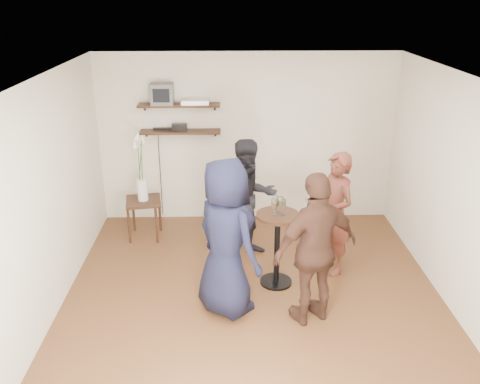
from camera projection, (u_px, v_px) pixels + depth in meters
name	position (u px, v px, depth m)	size (l,w,h in m)	color
room	(255.00, 203.00, 5.44)	(4.58, 5.08, 2.68)	#4F3119
shelf_upper	(179.00, 105.00, 7.41)	(1.20, 0.25, 0.04)	black
shelf_lower	(180.00, 132.00, 7.56)	(1.20, 0.25, 0.04)	black
crt_monitor	(162.00, 94.00, 7.34)	(0.32, 0.30, 0.30)	#59595B
dvd_deck	(195.00, 102.00, 7.40)	(0.40, 0.24, 0.06)	silver
radio	(180.00, 127.00, 7.54)	(0.22, 0.10, 0.10)	black
power_strip	(163.00, 129.00, 7.59)	(0.30, 0.05, 0.03)	black
side_table	(144.00, 206.00, 7.38)	(0.56, 0.56, 0.59)	black
vase_lilies	(142.00, 179.00, 7.22)	(0.20, 0.21, 1.05)	silver
drinks_table	(277.00, 239.00, 6.15)	(0.52, 0.52, 0.95)	black
wine_glass_fl	(274.00, 204.00, 5.95)	(0.07, 0.07, 0.20)	silver
wine_glass_fr	(283.00, 205.00, 5.94)	(0.07, 0.07, 0.20)	silver
wine_glass_bl	(275.00, 201.00, 6.02)	(0.07, 0.07, 0.21)	silver
wine_glass_br	(281.00, 202.00, 5.98)	(0.07, 0.07, 0.21)	silver
person_plaid	(335.00, 214.00, 6.38)	(0.58, 0.38, 1.60)	red
person_dark	(249.00, 199.00, 6.76)	(0.80, 0.62, 1.65)	black
person_navy	(226.00, 238.00, 5.53)	(0.89, 0.58, 1.81)	black
person_brown	(316.00, 250.00, 5.37)	(1.01, 0.42, 1.73)	#42261C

